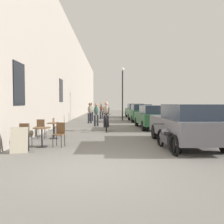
# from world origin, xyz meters

# --- Properties ---
(ground_plane) EXTENTS (88.00, 88.00, 0.00)m
(ground_plane) POSITION_xyz_m (0.00, 0.00, 0.00)
(ground_plane) COLOR slate
(building_facade_left) EXTENTS (0.54, 68.00, 8.99)m
(building_facade_left) POSITION_xyz_m (-3.45, 14.00, 4.49)
(building_facade_left) COLOR gray
(building_facade_left) RESTS_ON ground_plane
(cafe_table_near) EXTENTS (0.64, 0.64, 0.72)m
(cafe_table_near) POSITION_xyz_m (-2.12, 2.82, 0.52)
(cafe_table_near) COLOR black
(cafe_table_near) RESTS_ON ground_plane
(cafe_chair_near_toward_street) EXTENTS (0.44, 0.44, 0.89)m
(cafe_chair_near_toward_street) POSITION_xyz_m (-1.48, 2.89, 0.52)
(cafe_chair_near_toward_street) COLOR black
(cafe_chair_near_toward_street) RESTS_ON ground_plane
(cafe_chair_near_toward_wall) EXTENTS (0.39, 0.39, 0.89)m
(cafe_chair_near_toward_wall) POSITION_xyz_m (-2.70, 2.74, 0.52)
(cafe_chair_near_toward_wall) COLOR black
(cafe_chair_near_toward_wall) RESTS_ON ground_plane
(cafe_table_mid) EXTENTS (0.64, 0.64, 0.72)m
(cafe_table_mid) POSITION_xyz_m (-2.15, 4.76, 0.52)
(cafe_table_mid) COLOR black
(cafe_table_mid) RESTS_ON ground_plane
(cafe_chair_mid_toward_street) EXTENTS (0.39, 0.39, 0.89)m
(cafe_chair_mid_toward_street) POSITION_xyz_m (-2.22, 5.44, 0.52)
(cafe_chair_mid_toward_street) COLOR black
(cafe_chair_mid_toward_street) RESTS_ON ground_plane
(cafe_chair_mid_toward_wall) EXTENTS (0.41, 0.41, 0.89)m
(cafe_chair_mid_toward_wall) POSITION_xyz_m (-2.70, 4.69, 0.52)
(cafe_chair_mid_toward_wall) COLOR black
(cafe_chair_mid_toward_wall) RESTS_ON ground_plane
(sandwich_board_sign) EXTENTS (0.62, 0.48, 0.84)m
(sandwich_board_sign) POSITION_xyz_m (-2.58, 1.89, 0.42)
(sandwich_board_sign) COLOR black
(sandwich_board_sign) RESTS_ON ground_plane
(cyclist_on_bicycle) EXTENTS (0.52, 1.76, 1.74)m
(cyclist_on_bicycle) POSITION_xyz_m (0.22, 7.55, 0.81)
(cyclist_on_bicycle) COLOR black
(cyclist_on_bicycle) RESTS_ON ground_plane
(pedestrian_near) EXTENTS (0.35, 0.26, 1.62)m
(pedestrian_near) POSITION_xyz_m (-0.50, 10.09, 0.91)
(pedestrian_near) COLOR #26262D
(pedestrian_near) RESTS_ON ground_plane
(pedestrian_mid) EXTENTS (0.35, 0.26, 1.64)m
(pedestrian_mid) POSITION_xyz_m (-1.13, 12.38, 0.92)
(pedestrian_mid) COLOR #26262D
(pedestrian_mid) RESTS_ON ground_plane
(pedestrian_far) EXTENTS (0.37, 0.29, 1.67)m
(pedestrian_far) POSITION_xyz_m (-1.17, 14.56, 0.94)
(pedestrian_far) COLOR #26262D
(pedestrian_far) RESTS_ON ground_plane
(pedestrian_furthest) EXTENTS (0.36, 0.27, 1.63)m
(pedestrian_furthest) POSITION_xyz_m (-0.35, 16.84, 0.91)
(pedestrian_furthest) COLOR #26262D
(pedestrian_furthest) RESTS_ON ground_plane
(street_lamp) EXTENTS (0.32, 0.32, 4.90)m
(street_lamp) POSITION_xyz_m (1.67, 15.24, 3.11)
(street_lamp) COLOR black
(street_lamp) RESTS_ON ground_plane
(parked_car_nearest) EXTENTS (1.93, 4.46, 1.58)m
(parked_car_nearest) POSITION_xyz_m (3.32, 3.05, 0.82)
(parked_car_nearest) COLOR #595960
(parked_car_nearest) RESTS_ON ground_plane
(parked_car_second) EXTENTS (1.83, 4.19, 1.48)m
(parked_car_second) POSITION_xyz_m (3.16, 8.73, 0.77)
(parked_car_second) COLOR #23512D
(parked_car_second) RESTS_ON ground_plane
(parked_car_third) EXTENTS (1.84, 4.27, 1.51)m
(parked_car_third) POSITION_xyz_m (3.15, 14.16, 0.78)
(parked_car_third) COLOR #23512D
(parked_car_third) RESTS_ON ground_plane
(parked_car_fourth) EXTENTS (1.89, 4.37, 1.55)m
(parked_car_fourth) POSITION_xyz_m (3.33, 19.43, 0.80)
(parked_car_fourth) COLOR #23512D
(parked_car_fourth) RESTS_ON ground_plane
(parked_motorcycle) EXTENTS (0.62, 2.15, 0.92)m
(parked_motorcycle) POSITION_xyz_m (2.35, 2.11, 0.40)
(parked_motorcycle) COLOR black
(parked_motorcycle) RESTS_ON ground_plane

